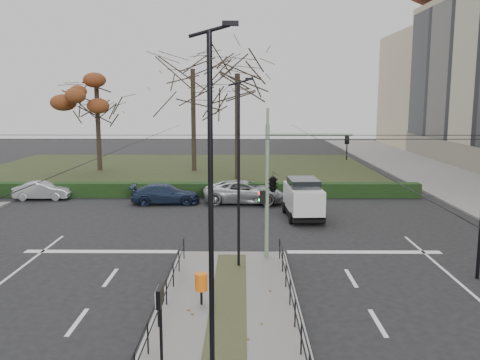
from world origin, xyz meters
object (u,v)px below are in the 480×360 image
at_px(info_panel, 160,307).
at_px(litter_bin, 201,282).
at_px(bare_tree_center, 193,76).
at_px(traffic_light, 275,181).
at_px(parked_car_third, 166,194).
at_px(streetlamp_median_far, 239,173).
at_px(white_van, 303,197).
at_px(bare_tree_near, 237,81).
at_px(streetlamp_median_near, 212,208).
at_px(parked_car_fourth, 245,192).
at_px(parked_car_second, 42,191).
at_px(rust_tree, 96,88).

bearing_deg(info_panel, litter_bin, 82.15).
xyz_separation_m(litter_bin, bare_tree_center, (-3.38, 32.42, 8.09)).
distance_m(traffic_light, parked_car_third, 13.94).
xyz_separation_m(litter_bin, info_panel, (-0.61, -4.44, 1.05)).
distance_m(streetlamp_median_far, parked_car_third, 14.45).
relative_size(white_van, bare_tree_near, 0.37).
bearing_deg(streetlamp_median_near, litter_bin, 98.18).
distance_m(streetlamp_median_near, bare_tree_near, 31.90).
xyz_separation_m(litter_bin, parked_car_fourth, (1.47, 17.36, -0.15)).
height_order(info_panel, parked_car_second, info_panel).
bearing_deg(info_panel, parked_car_second, 117.57).
bearing_deg(streetlamp_median_far, info_panel, -102.25).
xyz_separation_m(traffic_light, litter_bin, (-2.73, -5.13, -2.58)).
bearing_deg(bare_tree_center, parked_car_fourth, -72.14).
distance_m(info_panel, parked_car_third, 21.83).
height_order(white_van, rust_tree, rust_tree).
distance_m(traffic_light, bare_tree_center, 28.50).
bearing_deg(traffic_light, streetlamp_median_near, -101.90).
distance_m(white_van, bare_tree_center, 22.43).
height_order(streetlamp_median_far, parked_car_third, streetlamp_median_far).
xyz_separation_m(info_panel, white_van, (5.49, 17.51, -0.74)).
distance_m(litter_bin, rust_tree, 35.53).
bearing_deg(litter_bin, streetlamp_median_near, -81.82).
relative_size(white_van, rust_tree, 0.43).
bearing_deg(white_van, info_panel, -107.40).
height_order(traffic_light, streetlamp_median_near, streetlamp_median_near).
xyz_separation_m(streetlamp_median_far, bare_tree_center, (-4.60, 28.44, 5.00)).
bearing_deg(rust_tree, streetlamp_median_far, -64.29).
xyz_separation_m(parked_car_third, white_van, (8.68, -4.05, 0.56)).
bearing_deg(parked_car_fourth, parked_car_third, 95.69).
bearing_deg(parked_car_second, bare_tree_center, -36.13).
relative_size(parked_car_second, parked_car_fourth, 0.69).
xyz_separation_m(parked_car_fourth, bare_tree_center, (-4.85, 15.05, 8.24)).
bearing_deg(parked_car_fourth, streetlamp_median_far, -178.08).
height_order(info_panel, streetlamp_median_far, streetlamp_median_far).
bearing_deg(bare_tree_center, streetlamp_median_near, -83.76).
height_order(litter_bin, bare_tree_near, bare_tree_near).
height_order(parked_car_third, bare_tree_center, bare_tree_center).
bearing_deg(parked_car_fourth, traffic_light, -171.13).
height_order(litter_bin, parked_car_fourth, parked_car_fourth).
xyz_separation_m(traffic_light, white_van, (2.15, 7.94, -2.26)).
distance_m(litter_bin, white_van, 13.95).
distance_m(parked_car_third, rust_tree, 19.13).
height_order(streetlamp_median_near, bare_tree_center, bare_tree_center).
bearing_deg(info_panel, parked_car_third, 98.42).
distance_m(info_panel, streetlamp_median_far, 8.86).
distance_m(info_panel, bare_tree_center, 37.63).
xyz_separation_m(info_panel, streetlamp_median_near, (1.28, -0.20, 2.47)).
height_order(litter_bin, parked_car_third, parked_car_third).
height_order(parked_car_fourth, bare_tree_near, bare_tree_near).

